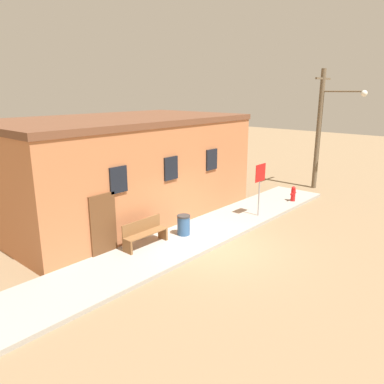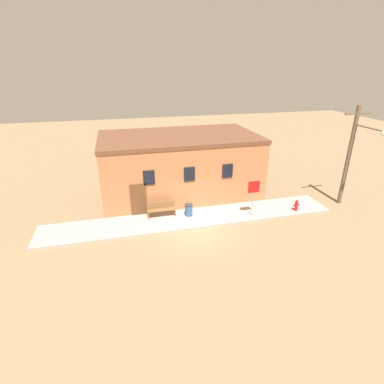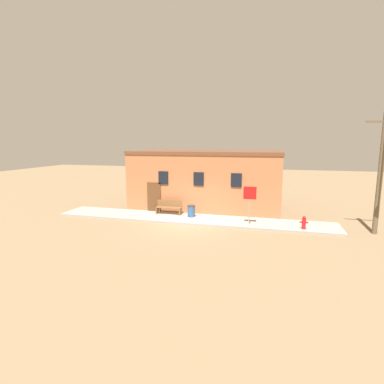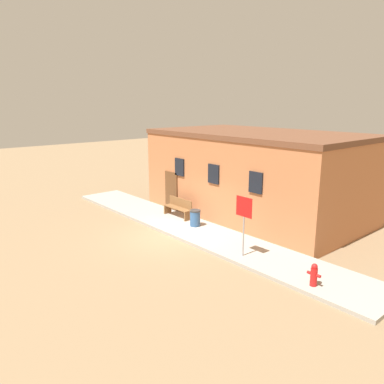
% 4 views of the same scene
% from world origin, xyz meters
% --- Properties ---
extents(ground_plane, '(80.00, 80.00, 0.00)m').
position_xyz_m(ground_plane, '(0.00, 0.00, 0.00)').
color(ground_plane, '#846B4C').
extents(sidewalk, '(17.99, 2.48, 0.14)m').
position_xyz_m(sidewalk, '(0.00, 1.24, 0.07)').
color(sidewalk, '#9E998E').
rests_on(sidewalk, ground).
extents(brick_building, '(10.91, 6.19, 4.36)m').
position_xyz_m(brick_building, '(0.20, 5.51, 2.18)').
color(brick_building, '#B26B42').
rests_on(brick_building, ground).
extents(fire_hydrant, '(0.46, 0.22, 0.75)m').
position_xyz_m(fire_hydrant, '(6.81, 0.50, 0.52)').
color(fire_hydrant, red).
rests_on(fire_hydrant, sidewalk).
extents(stop_sign, '(0.75, 0.06, 2.29)m').
position_xyz_m(stop_sign, '(3.74, 0.60, 1.77)').
color(stop_sign, gray).
rests_on(stop_sign, sidewalk).
extents(bench, '(1.74, 0.44, 0.94)m').
position_xyz_m(bench, '(-1.74, 1.89, 0.61)').
color(bench, brown).
rests_on(bench, sidewalk).
extents(trash_bin, '(0.51, 0.51, 0.77)m').
position_xyz_m(trash_bin, '(-0.07, 1.55, 0.53)').
color(trash_bin, '#2D517F').
rests_on(trash_bin, sidewalk).
extents(utility_pole, '(1.80, 2.49, 6.59)m').
position_xyz_m(utility_pole, '(10.55, 0.89, 3.59)').
color(utility_pole, brown).
rests_on(utility_pole, ground).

